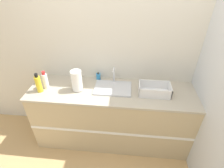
# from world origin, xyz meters

# --- Properties ---
(ground_plane) EXTENTS (12.00, 12.00, 0.00)m
(ground_plane) POSITION_xyz_m (0.00, 0.00, 0.00)
(ground_plane) COLOR tan
(wall_back) EXTENTS (4.56, 0.06, 2.60)m
(wall_back) POSITION_xyz_m (0.00, 0.63, 1.30)
(wall_back) COLOR beige
(wall_back) RESTS_ON ground_plane
(wall_right) EXTENTS (0.06, 2.60, 2.60)m
(wall_right) POSITION_xyz_m (1.11, 0.30, 1.30)
(wall_right) COLOR silver
(wall_right) RESTS_ON ground_plane
(counter_cabinet) EXTENTS (2.18, 0.63, 0.92)m
(counter_cabinet) POSITION_xyz_m (0.00, 0.30, 0.46)
(counter_cabinet) COLOR tan
(counter_cabinet) RESTS_ON ground_plane
(sink) EXTENTS (0.48, 0.33, 0.25)m
(sink) POSITION_xyz_m (0.01, 0.35, 0.94)
(sink) COLOR silver
(sink) RESTS_ON counter_cabinet
(paper_towel_roll) EXTENTS (0.13, 0.13, 0.28)m
(paper_towel_roll) POSITION_xyz_m (-0.44, 0.27, 1.06)
(paper_towel_roll) COLOR #4C4C51
(paper_towel_roll) RESTS_ON counter_cabinet
(dish_rack) EXTENTS (0.39, 0.23, 0.13)m
(dish_rack) POSITION_xyz_m (0.53, 0.29, 0.97)
(dish_rack) COLOR white
(dish_rack) RESTS_ON counter_cabinet
(bottle_white_spray) EXTENTS (0.07, 0.07, 0.25)m
(bottle_white_spray) POSITION_xyz_m (-0.87, 0.28, 1.03)
(bottle_white_spray) COLOR white
(bottle_white_spray) RESTS_ON counter_cabinet
(bottle_yellow) EXTENTS (0.07, 0.07, 0.26)m
(bottle_yellow) POSITION_xyz_m (-0.92, 0.19, 1.04)
(bottle_yellow) COLOR yellow
(bottle_yellow) RESTS_ON counter_cabinet
(soap_dispenser) EXTENTS (0.06, 0.06, 0.11)m
(soap_dispenser) POSITION_xyz_m (-0.22, 0.54, 0.97)
(soap_dispenser) COLOR #338CCC
(soap_dispenser) RESTS_ON counter_cabinet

